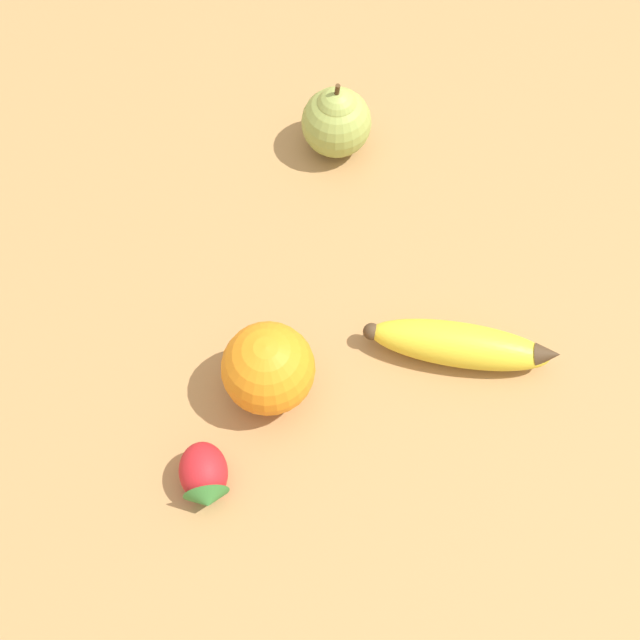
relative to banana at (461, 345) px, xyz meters
name	(u,v)px	position (x,y,z in m)	size (l,w,h in m)	color
ground_plane	(346,356)	(-0.06, 0.09, -0.02)	(3.00, 3.00, 0.00)	#A87A47
banana	(461,345)	(0.00, 0.00, 0.00)	(0.11, 0.18, 0.04)	yellow
orange	(268,369)	(-0.13, 0.13, 0.02)	(0.09, 0.09, 0.09)	orange
pear	(336,120)	(0.15, 0.23, 0.02)	(0.07, 0.07, 0.09)	#99A84C
strawberry	(204,476)	(-0.23, 0.13, 0.00)	(0.07, 0.07, 0.04)	red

